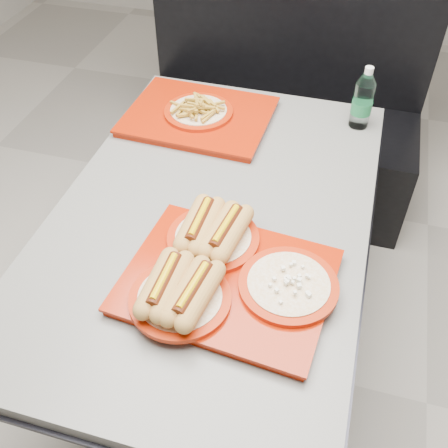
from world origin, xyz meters
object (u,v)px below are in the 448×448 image
(tray_near, at_px, (220,271))
(water_bottle, at_px, (363,101))
(booth_bench, at_px, (279,115))
(tray_far, at_px, (199,113))
(diner_table, at_px, (213,249))

(tray_near, bearing_deg, water_bottle, 71.72)
(booth_bench, height_order, tray_far, booth_bench)
(water_bottle, bearing_deg, tray_far, -167.40)
(diner_table, height_order, tray_near, tray_near)
(booth_bench, xyz_separation_m, tray_near, (0.10, -1.34, 0.39))
(tray_far, distance_m, water_bottle, 0.57)
(booth_bench, distance_m, tray_near, 1.40)
(tray_near, xyz_separation_m, tray_far, (-0.28, 0.69, -0.01))
(diner_table, xyz_separation_m, booth_bench, (0.00, 1.09, -0.18))
(tray_near, relative_size, water_bottle, 2.47)
(tray_far, bearing_deg, tray_near, -67.99)
(diner_table, distance_m, water_bottle, 0.72)
(booth_bench, distance_m, water_bottle, 0.78)
(diner_table, relative_size, booth_bench, 1.05)
(tray_far, bearing_deg, booth_bench, 74.41)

